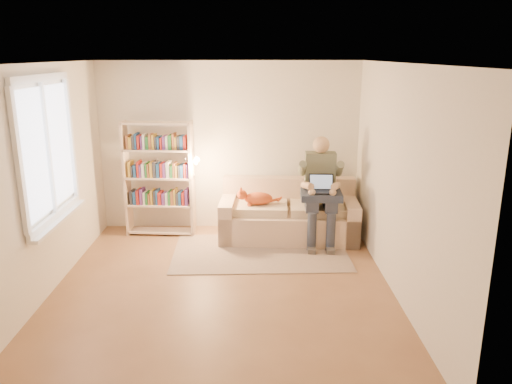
{
  "coord_description": "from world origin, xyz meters",
  "views": [
    {
      "loc": [
        0.36,
        -5.39,
        2.7
      ],
      "look_at": [
        0.4,
        1.0,
        0.92
      ],
      "focal_mm": 35.0,
      "sensor_mm": 36.0,
      "label": 1
    }
  ],
  "objects_px": {
    "sofa": "(289,217)",
    "cat": "(256,198)",
    "laptop": "(325,187)",
    "person": "(321,185)",
    "bookshelf": "(159,173)"
  },
  "relations": [
    {
      "from": "sofa",
      "to": "cat",
      "type": "distance_m",
      "value": 0.61
    },
    {
      "from": "person",
      "to": "cat",
      "type": "distance_m",
      "value": 0.96
    },
    {
      "from": "sofa",
      "to": "person",
      "type": "relative_size",
      "value": 1.34
    },
    {
      "from": "cat",
      "to": "person",
      "type": "bearing_deg",
      "value": -1.58
    },
    {
      "from": "sofa",
      "to": "bookshelf",
      "type": "relative_size",
      "value": 1.19
    },
    {
      "from": "person",
      "to": "cat",
      "type": "height_order",
      "value": "person"
    },
    {
      "from": "sofa",
      "to": "cat",
      "type": "xyz_separation_m",
      "value": [
        -0.49,
        -0.1,
        0.33
      ]
    },
    {
      "from": "sofa",
      "to": "person",
      "type": "distance_m",
      "value": 0.73
    },
    {
      "from": "sofa",
      "to": "person",
      "type": "bearing_deg",
      "value": -18.99
    },
    {
      "from": "person",
      "to": "laptop",
      "type": "height_order",
      "value": "person"
    },
    {
      "from": "person",
      "to": "cat",
      "type": "bearing_deg",
      "value": 178.42
    },
    {
      "from": "cat",
      "to": "bookshelf",
      "type": "bearing_deg",
      "value": 173.05
    },
    {
      "from": "person",
      "to": "laptop",
      "type": "xyz_separation_m",
      "value": [
        0.04,
        -0.15,
        0.01
      ]
    },
    {
      "from": "cat",
      "to": "laptop",
      "type": "xyz_separation_m",
      "value": [
        0.97,
        -0.23,
        0.22
      ]
    },
    {
      "from": "sofa",
      "to": "laptop",
      "type": "xyz_separation_m",
      "value": [
        0.48,
        -0.33,
        0.56
      ]
    }
  ]
}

